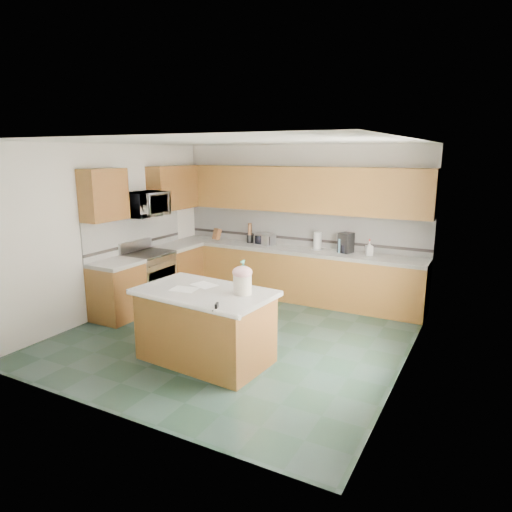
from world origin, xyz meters
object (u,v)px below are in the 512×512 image
Objects in this scene: soap_bottle_island at (243,276)px; toaster_oven at (265,239)px; treat_jar at (242,285)px; island_base at (205,328)px; island_top at (204,292)px; coffee_maker at (346,243)px; knife_block at (217,234)px.

soap_bottle_island is 1.16× the size of toaster_oven.
soap_bottle_island is (-0.03, 0.07, 0.08)m from treat_jar.
island_base is 6.81× the size of treat_jar.
coffee_maker is (0.87, 2.92, 0.20)m from island_top.
knife_block is at bearing 124.61° from island_top.
coffee_maker is at bearing 77.02° from soap_bottle_island.
island_top is at bearing -46.19° from knife_block.
treat_jar is 1.06× the size of knife_block.
coffee_maker is at bearing 17.90° from toaster_oven.
island_top is 7.24× the size of treat_jar.
coffee_maker is (0.41, 2.76, -0.03)m from soap_bottle_island.
coffee_maker is (0.87, 2.92, 0.66)m from island_base.
knife_block is at bearing -163.24° from toaster_oven.
treat_jar is at bearing 14.84° from island_base.
coffee_maker is at bearing 77.81° from island_base.
toaster_oven is (-1.10, 2.73, -0.10)m from soap_bottle_island.
treat_jar reaches higher than toaster_oven.
treat_jar is at bearing -73.00° from soap_bottle_island.
island_base is 0.78m from treat_jar.
toaster_oven reaches higher than island_top.
knife_block is at bearing 124.61° from island_base.
island_base is 0.94× the size of island_top.
toaster_oven is at bearing 13.62° from knife_block.
knife_block is (-1.68, 2.89, 0.14)m from island_top.
knife_block reaches higher than toaster_oven.
soap_bottle_island reaches higher than treat_jar.
soap_bottle_island is at bearing -51.37° from toaster_oven.
island_top is 0.53m from soap_bottle_island.
soap_bottle_island is 1.81× the size of knife_block.
knife_block is at bearing -161.36° from coffee_maker.
toaster_oven is (-0.64, 2.89, 0.59)m from island_base.
coffee_maker is at bearing 99.74° from treat_jar.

